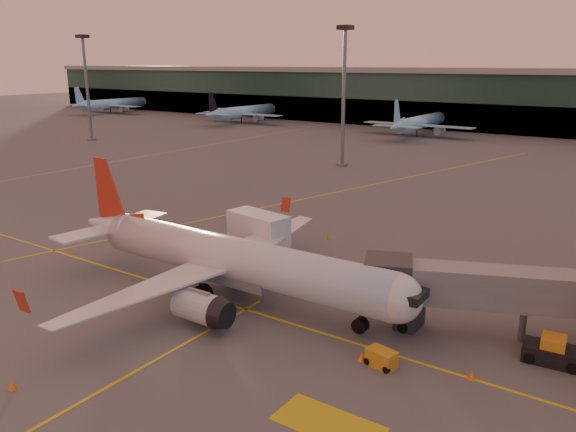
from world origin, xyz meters
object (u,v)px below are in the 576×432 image
Objects in this scene: pushback_tug at (552,352)px; gpu_cart at (381,358)px; main_airplane at (227,259)px; catering_truck at (259,234)px.

gpu_cart is at bearing -148.19° from pushback_tug.
main_airplane is 9.25× the size of pushback_tug.
catering_truck is 28.31m from pushback_tug.
main_airplane reaches higher than pushback_tug.
gpu_cart is 11.35m from pushback_tug.
main_airplane is 16.08× the size of gpu_cart.
pushback_tug is at bearing 8.26° from main_airplane.
pushback_tug is at bearing 48.11° from gpu_cart.
main_airplane is at bearing -175.93° from pushback_tug.
main_airplane is 16.10m from gpu_cart.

